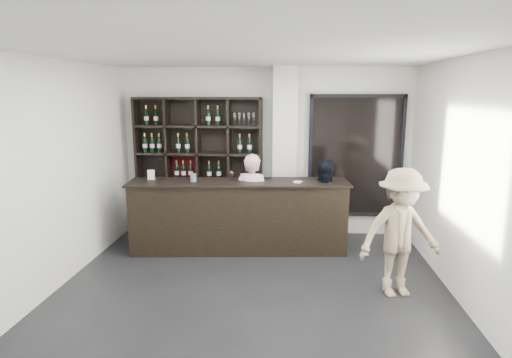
# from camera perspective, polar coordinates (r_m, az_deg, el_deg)

# --- Properties ---
(floor) EXTENTS (5.00, 5.50, 0.01)m
(floor) POSITION_cam_1_polar(r_m,az_deg,el_deg) (5.33, -0.85, -16.32)
(floor) COLOR black
(floor) RESTS_ON ground
(wine_shelf) EXTENTS (2.20, 0.35, 2.40)m
(wine_shelf) POSITION_cam_1_polar(r_m,az_deg,el_deg) (7.54, -7.59, 1.63)
(wine_shelf) COLOR black
(wine_shelf) RESTS_ON floor
(structural_column) EXTENTS (0.40, 0.40, 2.90)m
(structural_column) POSITION_cam_1_polar(r_m,az_deg,el_deg) (7.23, 3.89, 3.29)
(structural_column) COLOR silver
(structural_column) RESTS_ON floor
(glass_panel) EXTENTS (1.60, 0.08, 2.10)m
(glass_panel) POSITION_cam_1_polar(r_m,az_deg,el_deg) (7.53, 13.10, 2.96)
(glass_panel) COLOR black
(glass_panel) RESTS_ON floor
(tasting_counter) EXTENTS (3.41, 0.70, 1.12)m
(tasting_counter) POSITION_cam_1_polar(r_m,az_deg,el_deg) (6.77, -2.30, -4.96)
(tasting_counter) COLOR black
(tasting_counter) RESTS_ON floor
(taster_pink) EXTENTS (0.63, 0.47, 1.55)m
(taster_pink) POSITION_cam_1_polar(r_m,az_deg,el_deg) (6.78, -0.53, -3.07)
(taster_pink) COLOR beige
(taster_pink) RESTS_ON floor
(taster_black) EXTENTS (0.84, 0.73, 1.47)m
(taster_black) POSITION_cam_1_polar(r_m,az_deg,el_deg) (6.78, 8.78, -3.55)
(taster_black) COLOR black
(taster_black) RESTS_ON floor
(customer) EXTENTS (1.15, 0.84, 1.60)m
(customer) POSITION_cam_1_polar(r_m,az_deg,el_deg) (5.51, 18.68, -6.85)
(customer) COLOR #968263
(customer) RESTS_ON floor
(wine_glass) EXTENTS (0.09, 0.09, 0.18)m
(wine_glass) POSITION_cam_1_polar(r_m,az_deg,el_deg) (6.65, -3.29, 0.49)
(wine_glass) COLOR white
(wine_glass) RESTS_ON tasting_counter
(spit_cup) EXTENTS (0.12, 0.12, 0.13)m
(spit_cup) POSITION_cam_1_polar(r_m,az_deg,el_deg) (6.66, -8.36, 0.19)
(spit_cup) COLOR #A9B6C8
(spit_cup) RESTS_ON tasting_counter
(napkin_stack) EXTENTS (0.14, 0.14, 0.02)m
(napkin_stack) POSITION_cam_1_polar(r_m,az_deg,el_deg) (6.57, 5.58, -0.39)
(napkin_stack) COLOR white
(napkin_stack) RESTS_ON tasting_counter
(card_stand) EXTENTS (0.10, 0.05, 0.15)m
(card_stand) POSITION_cam_1_polar(r_m,az_deg,el_deg) (6.95, -13.81, 0.54)
(card_stand) COLOR white
(card_stand) RESTS_ON tasting_counter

